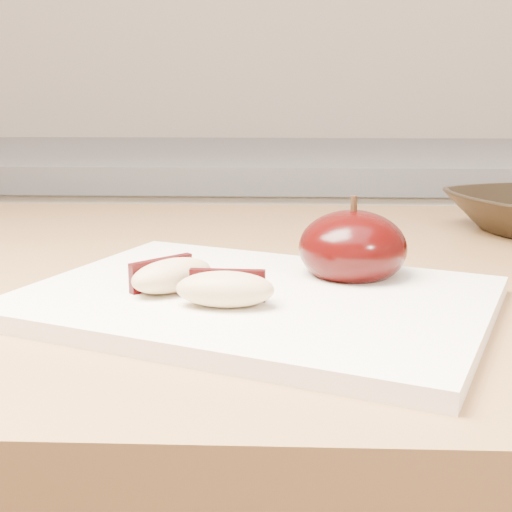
{
  "coord_description": "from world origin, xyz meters",
  "views": [
    {
      "loc": [
        0.08,
        -0.09,
        1.05
      ],
      "look_at": [
        0.06,
        0.37,
        0.94
      ],
      "focal_mm": 50.0,
      "sensor_mm": 36.0,
      "label": 1
    }
  ],
  "objects": [
    {
      "name": "apple_wedge_b",
      "position": [
        0.04,
        0.34,
        0.92
      ],
      "size": [
        0.06,
        0.03,
        0.02
      ],
      "rotation": [
        0.0,
        0.0,
        -0.04
      ],
      "color": "tan",
      "rests_on": "cutting_board"
    },
    {
      "name": "apple_wedge_a",
      "position": [
        0.0,
        0.37,
        0.92
      ],
      "size": [
        0.07,
        0.07,
        0.02
      ],
      "rotation": [
        0.0,
        0.0,
        0.77
      ],
      "color": "tan",
      "rests_on": "cutting_board"
    },
    {
      "name": "apple_half",
      "position": [
        0.13,
        0.42,
        0.93
      ],
      "size": [
        0.1,
        0.1,
        0.07
      ],
      "rotation": [
        0.0,
        0.0,
        -0.37
      ],
      "color": "black",
      "rests_on": "cutting_board"
    },
    {
      "name": "cutting_board",
      "position": [
        0.06,
        0.37,
        0.91
      ],
      "size": [
        0.37,
        0.32,
        0.01
      ],
      "primitive_type": "cube",
      "rotation": [
        0.0,
        0.0,
        -0.39
      ],
      "color": "white",
      "rests_on": "island_counter"
    },
    {
      "name": "back_cabinet",
      "position": [
        0.0,
        1.2,
        0.47
      ],
      "size": [
        2.4,
        0.62,
        0.94
      ],
      "color": "silver",
      "rests_on": "ground"
    }
  ]
}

